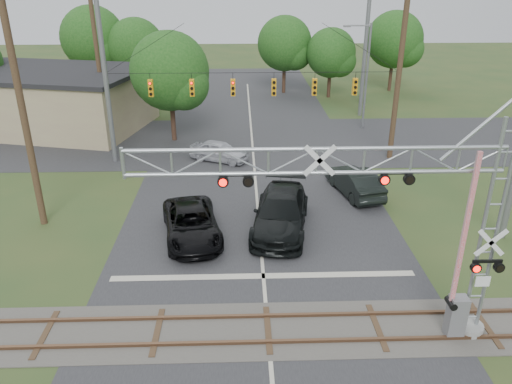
{
  "coord_description": "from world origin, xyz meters",
  "views": [
    {
      "loc": [
        -0.91,
        -12.49,
        11.96
      ],
      "look_at": [
        -0.25,
        7.5,
        3.07
      ],
      "focal_mm": 35.0,
      "sensor_mm": 36.0,
      "label": 1
    }
  ],
  "objects_px": {
    "streetlight": "(365,71)",
    "pickup_black": "(192,224)",
    "crossing_gantry": "(385,211)",
    "commercial_building": "(23,98)",
    "car_dark": "(281,212)",
    "sedan_silver": "(219,151)",
    "traffic_signal_span": "(267,78)"
  },
  "relations": [
    {
      "from": "traffic_signal_span",
      "to": "pickup_black",
      "type": "xyz_separation_m",
      "value": [
        -4.23,
        -10.98,
        -4.85
      ]
    },
    {
      "from": "car_dark",
      "to": "streetlight",
      "type": "relative_size",
      "value": 0.76
    },
    {
      "from": "pickup_black",
      "to": "streetlight",
      "type": "distance_m",
      "value": 22.4
    },
    {
      "from": "car_dark",
      "to": "commercial_building",
      "type": "distance_m",
      "value": 27.7
    },
    {
      "from": "car_dark",
      "to": "sedan_silver",
      "type": "xyz_separation_m",
      "value": [
        -3.42,
        10.03,
        -0.22
      ]
    },
    {
      "from": "crossing_gantry",
      "to": "commercial_building",
      "type": "xyz_separation_m",
      "value": [
        -22.5,
        27.36,
        -2.61
      ]
    },
    {
      "from": "pickup_black",
      "to": "traffic_signal_span",
      "type": "bearing_deg",
      "value": 58.19
    },
    {
      "from": "car_dark",
      "to": "traffic_signal_span",
      "type": "bearing_deg",
      "value": 100.66
    },
    {
      "from": "pickup_black",
      "to": "sedan_silver",
      "type": "relative_size",
      "value": 1.35
    },
    {
      "from": "commercial_building",
      "to": "streetlight",
      "type": "bearing_deg",
      "value": 9.77
    },
    {
      "from": "sedan_silver",
      "to": "streetlight",
      "type": "bearing_deg",
      "value": -31.99
    },
    {
      "from": "pickup_black",
      "to": "car_dark",
      "type": "distance_m",
      "value": 4.46
    },
    {
      "from": "traffic_signal_span",
      "to": "sedan_silver",
      "type": "xyz_separation_m",
      "value": [
        -3.26,
        -0.18,
        -4.92
      ]
    },
    {
      "from": "commercial_building",
      "to": "streetlight",
      "type": "height_order",
      "value": "streetlight"
    },
    {
      "from": "streetlight",
      "to": "traffic_signal_span",
      "type": "bearing_deg",
      "value": -138.39
    },
    {
      "from": "crossing_gantry",
      "to": "traffic_signal_span",
      "type": "xyz_separation_m",
      "value": [
        -2.76,
        18.37,
        0.65
      ]
    },
    {
      "from": "sedan_silver",
      "to": "streetlight",
      "type": "height_order",
      "value": "streetlight"
    },
    {
      "from": "crossing_gantry",
      "to": "sedan_silver",
      "type": "xyz_separation_m",
      "value": [
        -6.02,
        18.19,
        -4.27
      ]
    },
    {
      "from": "pickup_black",
      "to": "sedan_silver",
      "type": "bearing_deg",
      "value": 74.13
    },
    {
      "from": "car_dark",
      "to": "commercial_building",
      "type": "relative_size",
      "value": 0.29
    },
    {
      "from": "commercial_building",
      "to": "streetlight",
      "type": "distance_m",
      "value": 28.06
    },
    {
      "from": "crossing_gantry",
      "to": "car_dark",
      "type": "bearing_deg",
      "value": 107.68
    },
    {
      "from": "commercial_building",
      "to": "streetlight",
      "type": "xyz_separation_m",
      "value": [
        27.91,
        -1.74,
        2.3
      ]
    },
    {
      "from": "streetlight",
      "to": "pickup_black",
      "type": "bearing_deg",
      "value": -124.21
    },
    {
      "from": "pickup_black",
      "to": "streetlight",
      "type": "xyz_separation_m",
      "value": [
        12.4,
        18.24,
        3.89
      ]
    },
    {
      "from": "crossing_gantry",
      "to": "pickup_black",
      "type": "distance_m",
      "value": 11.0
    },
    {
      "from": "crossing_gantry",
      "to": "commercial_building",
      "type": "distance_m",
      "value": 35.52
    },
    {
      "from": "traffic_signal_span",
      "to": "car_dark",
      "type": "relative_size",
      "value": 3.06
    },
    {
      "from": "crossing_gantry",
      "to": "streetlight",
      "type": "relative_size",
      "value": 1.48
    },
    {
      "from": "traffic_signal_span",
      "to": "pickup_black",
      "type": "relative_size",
      "value": 3.51
    },
    {
      "from": "commercial_building",
      "to": "sedan_silver",
      "type": "bearing_deg",
      "value": -15.78
    },
    {
      "from": "sedan_silver",
      "to": "crossing_gantry",
      "type": "bearing_deg",
      "value": -136.72
    }
  ]
}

